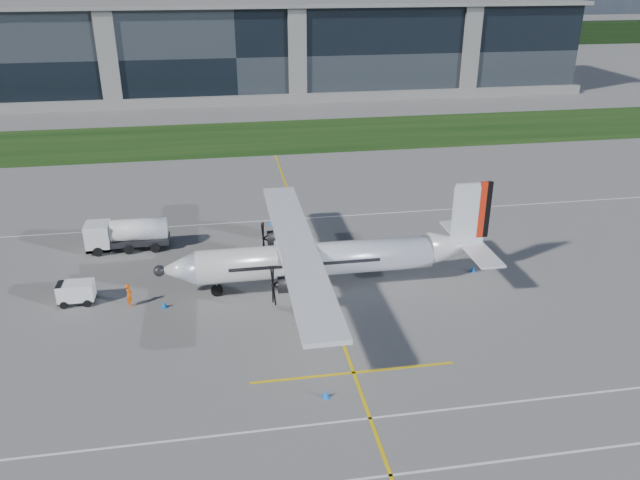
{
  "coord_description": "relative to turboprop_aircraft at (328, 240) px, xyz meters",
  "views": [
    {
      "loc": [
        -3.83,
        -35.01,
        21.68
      ],
      "look_at": [
        2.98,
        5.63,
        3.29
      ],
      "focal_mm": 35.0,
      "sensor_mm": 36.0,
      "label": 1
    }
  ],
  "objects": [
    {
      "name": "ground",
      "position": [
        -3.36,
        35.49,
        -3.72
      ],
      "size": [
        400.0,
        400.0,
        0.0
      ],
      "primitive_type": "plane",
      "color": "#5C5A57",
      "rests_on": "ground"
    },
    {
      "name": "grass_strip",
      "position": [
        -3.36,
        43.49,
        -3.7
      ],
      "size": [
        400.0,
        18.0,
        0.04
      ],
      "primitive_type": "cube",
      "color": "black",
      "rests_on": "ground"
    },
    {
      "name": "terminal_building",
      "position": [
        -3.36,
        75.49,
        3.78
      ],
      "size": [
        120.0,
        20.0,
        15.0
      ],
      "primitive_type": "cube",
      "color": "black",
      "rests_on": "ground"
    },
    {
      "name": "tree_line",
      "position": [
        -3.36,
        135.49,
        -0.72
      ],
      "size": [
        400.0,
        6.0,
        6.0
      ],
      "primitive_type": "cube",
      "color": "black",
      "rests_on": "ground"
    },
    {
      "name": "yellow_taxiway_centerline",
      "position": [
        -0.36,
        5.49,
        -3.71
      ],
      "size": [
        0.2,
        70.0,
        0.01
      ],
      "primitive_type": "cube",
      "color": "yellow",
      "rests_on": "ground"
    },
    {
      "name": "turboprop_aircraft",
      "position": [
        0.0,
        0.0,
        0.0
      ],
      "size": [
        23.91,
        24.79,
        7.44
      ],
      "primitive_type": null,
      "color": "silver",
      "rests_on": "ground"
    },
    {
      "name": "fuel_tanker_truck",
      "position": [
        -15.51,
        9.19,
        -2.43
      ],
      "size": [
        6.9,
        2.24,
        2.59
      ],
      "primitive_type": null,
      "color": "silver",
      "rests_on": "ground"
    },
    {
      "name": "baggage_tug",
      "position": [
        -17.57,
        0.6,
        -2.95
      ],
      "size": [
        2.58,
        1.55,
        1.55
      ],
      "primitive_type": null,
      "color": "white",
      "rests_on": "ground"
    },
    {
      "name": "ground_crew_person",
      "position": [
        -13.9,
        -0.44,
        -2.77
      ],
      "size": [
        0.65,
        0.84,
        1.9
      ],
      "primitive_type": "imported",
      "rotation": [
        0.0,
        0.0,
        1.43
      ],
      "color": "#F25907",
      "rests_on": "ground"
    },
    {
      "name": "safety_cone_tail",
      "position": [
        11.4,
        0.59,
        -3.47
      ],
      "size": [
        0.36,
        0.36,
        0.5
      ],
      "primitive_type": "cone",
      "color": "blue",
      "rests_on": "ground"
    },
    {
      "name": "safety_cone_stbdwing",
      "position": [
        -2.97,
        12.45,
        -3.47
      ],
      "size": [
        0.36,
        0.36,
        0.5
      ],
      "primitive_type": "cone",
      "color": "blue",
      "rests_on": "ground"
    },
    {
      "name": "safety_cone_nose_port",
      "position": [
        -11.57,
        -1.05,
        -3.47
      ],
      "size": [
        0.36,
        0.36,
        0.5
      ],
      "primitive_type": "cone",
      "color": "blue",
      "rests_on": "ground"
    },
    {
      "name": "safety_cone_portwing",
      "position": [
        -2.32,
        -12.44,
        -3.47
      ],
      "size": [
        0.36,
        0.36,
        0.5
      ],
      "primitive_type": "cone",
      "color": "blue",
      "rests_on": "ground"
    }
  ]
}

